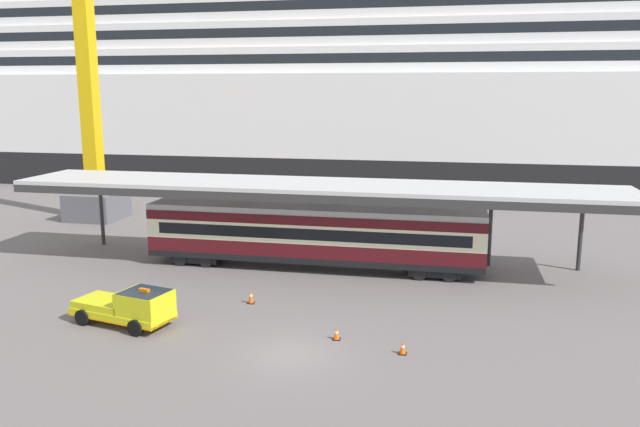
{
  "coord_description": "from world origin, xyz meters",
  "views": [
    {
      "loc": [
        6.65,
        -25.13,
        11.49
      ],
      "look_at": [
        -0.57,
        9.33,
        4.5
      ],
      "focal_mm": 35.21,
      "sensor_mm": 36.0,
      "label": 1
    }
  ],
  "objects_px": {
    "service_truck": "(130,306)",
    "dockside_crane": "(90,9)",
    "traffic_cone_mid": "(403,348)",
    "traffic_cone_far": "(336,333)",
    "traffic_cone_near": "(251,296)",
    "cruise_ship": "(266,65)",
    "train_carriage": "(313,234)"
  },
  "relations": [
    {
      "from": "train_carriage",
      "to": "service_truck",
      "type": "relative_size",
      "value": 3.94
    },
    {
      "from": "service_truck",
      "to": "traffic_cone_near",
      "type": "relative_size",
      "value": 7.01
    },
    {
      "from": "train_carriage",
      "to": "traffic_cone_mid",
      "type": "bearing_deg",
      "value": -61.09
    },
    {
      "from": "cruise_ship",
      "to": "traffic_cone_mid",
      "type": "distance_m",
      "value": 63.05
    },
    {
      "from": "service_truck",
      "to": "dockside_crane",
      "type": "height_order",
      "value": "dockside_crane"
    },
    {
      "from": "train_carriage",
      "to": "dockside_crane",
      "type": "distance_m",
      "value": 29.39
    },
    {
      "from": "dockside_crane",
      "to": "cruise_ship",
      "type": "bearing_deg",
      "value": 80.33
    },
    {
      "from": "cruise_ship",
      "to": "dockside_crane",
      "type": "xyz_separation_m",
      "value": [
        -5.62,
        -32.98,
        3.5
      ]
    },
    {
      "from": "service_truck",
      "to": "dockside_crane",
      "type": "distance_m",
      "value": 32.64
    },
    {
      "from": "service_truck",
      "to": "dockside_crane",
      "type": "relative_size",
      "value": 0.1
    },
    {
      "from": "train_carriage",
      "to": "traffic_cone_near",
      "type": "height_order",
      "value": "train_carriage"
    },
    {
      "from": "traffic_cone_mid",
      "to": "traffic_cone_far",
      "type": "height_order",
      "value": "traffic_cone_far"
    },
    {
      "from": "dockside_crane",
      "to": "train_carriage",
      "type": "bearing_deg",
      "value": -28.05
    },
    {
      "from": "train_carriage",
      "to": "dockside_crane",
      "type": "relative_size",
      "value": 0.38
    },
    {
      "from": "service_truck",
      "to": "traffic_cone_mid",
      "type": "distance_m",
      "value": 13.48
    },
    {
      "from": "traffic_cone_far",
      "to": "dockside_crane",
      "type": "xyz_separation_m",
      "value": [
        -25.49,
        22.92,
        17.83
      ]
    },
    {
      "from": "traffic_cone_mid",
      "to": "dockside_crane",
      "type": "distance_m",
      "value": 41.37
    },
    {
      "from": "traffic_cone_mid",
      "to": "dockside_crane",
      "type": "xyz_separation_m",
      "value": [
        -28.65,
        23.94,
        17.84
      ]
    },
    {
      "from": "cruise_ship",
      "to": "dockside_crane",
      "type": "height_order",
      "value": "dockside_crane"
    },
    {
      "from": "cruise_ship",
      "to": "train_carriage",
      "type": "distance_m",
      "value": 49.07
    },
    {
      "from": "cruise_ship",
      "to": "traffic_cone_near",
      "type": "bearing_deg",
      "value": -74.51
    },
    {
      "from": "traffic_cone_near",
      "to": "dockside_crane",
      "type": "bearing_deg",
      "value": 136.61
    },
    {
      "from": "service_truck",
      "to": "traffic_cone_far",
      "type": "relative_size",
      "value": 9.06
    },
    {
      "from": "traffic_cone_mid",
      "to": "traffic_cone_far",
      "type": "bearing_deg",
      "value": 162.15
    },
    {
      "from": "train_carriage",
      "to": "dockside_crane",
      "type": "xyz_separation_m",
      "value": [
        -21.86,
        11.65,
        15.83
      ]
    },
    {
      "from": "dockside_crane",
      "to": "traffic_cone_far",
      "type": "bearing_deg",
      "value": -41.96
    },
    {
      "from": "cruise_ship",
      "to": "traffic_cone_far",
      "type": "height_order",
      "value": "cruise_ship"
    },
    {
      "from": "cruise_ship",
      "to": "traffic_cone_near",
      "type": "xyz_separation_m",
      "value": [
        14.39,
        -51.9,
        -14.25
      ]
    },
    {
      "from": "cruise_ship",
      "to": "traffic_cone_near",
      "type": "distance_m",
      "value": 55.71
    },
    {
      "from": "train_carriage",
      "to": "service_truck",
      "type": "xyz_separation_m",
      "value": [
        -6.65,
        -11.59,
        -1.32
      ]
    },
    {
      "from": "traffic_cone_mid",
      "to": "traffic_cone_near",
      "type": "bearing_deg",
      "value": 149.83
    },
    {
      "from": "service_truck",
      "to": "traffic_cone_far",
      "type": "xyz_separation_m",
      "value": [
        10.29,
        0.32,
        -0.69
      ]
    }
  ]
}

